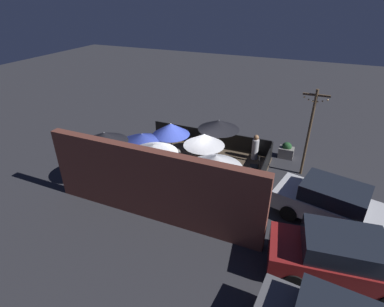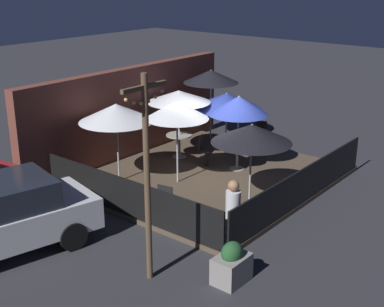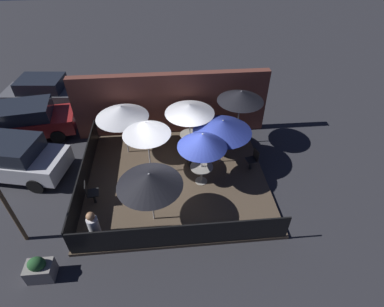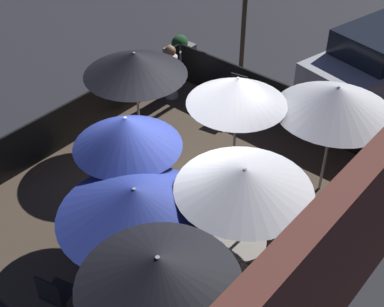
{
  "view_description": "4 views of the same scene",
  "coord_description": "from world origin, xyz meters",
  "px_view_note": "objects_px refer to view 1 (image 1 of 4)",
  "views": [
    {
      "loc": [
        -4.91,
        10.93,
        7.66
      ],
      "look_at": [
        -0.09,
        -0.35,
        0.98
      ],
      "focal_mm": 28.0,
      "sensor_mm": 36.0,
      "label": 1
    },
    {
      "loc": [
        -11.59,
        -8.69,
        5.83
      ],
      "look_at": [
        -0.85,
        0.01,
        1.03
      ],
      "focal_mm": 50.0,
      "sensor_mm": 36.0,
      "label": 2
    },
    {
      "loc": [
        -0.17,
        -8.31,
        8.25
      ],
      "look_at": [
        0.61,
        0.04,
        1.25
      ],
      "focal_mm": 28.0,
      "sensor_mm": 36.0,
      "label": 3
    },
    {
      "loc": [
        5.4,
        4.81,
        6.92
      ],
      "look_at": [
        -0.07,
        0.19,
        1.29
      ],
      "focal_mm": 50.0,
      "sensor_mm": 36.0,
      "label": 4
    }
  ],
  "objects_px": {
    "dining_table_1": "(172,155)",
    "parked_car_0": "(332,203)",
    "light_post": "(309,130)",
    "parked_car_1": "(340,257)",
    "patio_umbrella_3": "(219,125)",
    "planter_box": "(286,151)",
    "dining_table_0": "(156,178)",
    "patron_0": "(255,148)",
    "patio_umbrella_1": "(171,129)",
    "patio_umbrella_2": "(216,161)",
    "patio_chair_2": "(256,166)",
    "patio_umbrella_6": "(105,137)",
    "patio_chair_0": "(129,153)",
    "patio_umbrella_0": "(154,149)",
    "patio_umbrella_5": "(204,140)",
    "patio_umbrella_4": "(142,139)",
    "patio_chair_1": "(170,167)"
  },
  "relations": [
    {
      "from": "patio_umbrella_0",
      "to": "patio_chair_2",
      "type": "relative_size",
      "value": 2.3
    },
    {
      "from": "planter_box",
      "to": "parked_car_0",
      "type": "distance_m",
      "value": 4.99
    },
    {
      "from": "patio_umbrella_1",
      "to": "planter_box",
      "type": "height_order",
      "value": "patio_umbrella_1"
    },
    {
      "from": "patio_umbrella_3",
      "to": "patio_chair_2",
      "type": "relative_size",
      "value": 2.21
    },
    {
      "from": "patio_umbrella_6",
      "to": "parked_car_0",
      "type": "relative_size",
      "value": 0.58
    },
    {
      "from": "patio_umbrella_1",
      "to": "patio_chair_1",
      "type": "xyz_separation_m",
      "value": [
        -0.38,
        0.94,
        -1.44
      ]
    },
    {
      "from": "dining_table_1",
      "to": "patio_chair_0",
      "type": "distance_m",
      "value": 2.16
    },
    {
      "from": "dining_table_1",
      "to": "parked_car_0",
      "type": "xyz_separation_m",
      "value": [
        -7.12,
        1.2,
        0.12
      ]
    },
    {
      "from": "patio_umbrella_1",
      "to": "patio_umbrella_3",
      "type": "xyz_separation_m",
      "value": [
        -1.78,
        -1.61,
        -0.12
      ]
    },
    {
      "from": "patio_umbrella_2",
      "to": "dining_table_0",
      "type": "xyz_separation_m",
      "value": [
        2.64,
        0.0,
        -1.41
      ]
    },
    {
      "from": "patio_umbrella_2",
      "to": "patio_umbrella_6",
      "type": "xyz_separation_m",
      "value": [
        4.72,
        0.34,
        0.25
      ]
    },
    {
      "from": "patio_chair_2",
      "to": "light_post",
      "type": "height_order",
      "value": "light_post"
    },
    {
      "from": "patio_chair_0",
      "to": "parked_car_0",
      "type": "bearing_deg",
      "value": -18.39
    },
    {
      "from": "patio_umbrella_3",
      "to": "planter_box",
      "type": "relative_size",
      "value": 2.42
    },
    {
      "from": "patio_umbrella_4",
      "to": "patio_chair_2",
      "type": "xyz_separation_m",
      "value": [
        -4.81,
        -1.76,
        -1.25
      ]
    },
    {
      "from": "patio_umbrella_2",
      "to": "parked_car_1",
      "type": "bearing_deg",
      "value": 158.8
    },
    {
      "from": "dining_table_1",
      "to": "parked_car_1",
      "type": "height_order",
      "value": "parked_car_1"
    },
    {
      "from": "patio_umbrella_5",
      "to": "light_post",
      "type": "relative_size",
      "value": 0.57
    },
    {
      "from": "parked_car_1",
      "to": "patio_umbrella_3",
      "type": "bearing_deg",
      "value": -51.89
    },
    {
      "from": "planter_box",
      "to": "parked_car_1",
      "type": "relative_size",
      "value": 0.2
    },
    {
      "from": "patio_umbrella_4",
      "to": "patio_umbrella_6",
      "type": "distance_m",
      "value": 1.7
    },
    {
      "from": "patron_0",
      "to": "parked_car_0",
      "type": "height_order",
      "value": "parked_car_0"
    },
    {
      "from": "patio_umbrella_1",
      "to": "patio_umbrella_3",
      "type": "height_order",
      "value": "patio_umbrella_1"
    },
    {
      "from": "patio_umbrella_0",
      "to": "patio_umbrella_4",
      "type": "distance_m",
      "value": 1.53
    },
    {
      "from": "patio_umbrella_0",
      "to": "patio_chair_1",
      "type": "xyz_separation_m",
      "value": [
        -0.13,
        -1.11,
        -1.46
      ]
    },
    {
      "from": "patio_umbrella_2",
      "to": "patio_umbrella_3",
      "type": "distance_m",
      "value": 3.83
    },
    {
      "from": "patio_umbrella_2",
      "to": "parked_car_0",
      "type": "bearing_deg",
      "value": -168.53
    },
    {
      "from": "patron_0",
      "to": "parked_car_1",
      "type": "height_order",
      "value": "parked_car_1"
    },
    {
      "from": "patio_umbrella_1",
      "to": "parked_car_1",
      "type": "xyz_separation_m",
      "value": [
        -7.38,
        3.8,
        -1.24
      ]
    },
    {
      "from": "patio_umbrella_6",
      "to": "patio_umbrella_1",
      "type": "bearing_deg",
      "value": -127.45
    },
    {
      "from": "light_post",
      "to": "parked_car_1",
      "type": "height_order",
      "value": "light_post"
    },
    {
      "from": "dining_table_0",
      "to": "patio_chair_2",
      "type": "bearing_deg",
      "value": -143.07
    },
    {
      "from": "patio_umbrella_3",
      "to": "patio_umbrella_6",
      "type": "height_order",
      "value": "patio_umbrella_6"
    },
    {
      "from": "patio_umbrella_1",
      "to": "patio_umbrella_5",
      "type": "relative_size",
      "value": 0.95
    },
    {
      "from": "patio_chair_1",
      "to": "patron_0",
      "type": "height_order",
      "value": "patron_0"
    },
    {
      "from": "dining_table_1",
      "to": "planter_box",
      "type": "distance_m",
      "value": 5.96
    },
    {
      "from": "light_post",
      "to": "patio_umbrella_2",
      "type": "bearing_deg",
      "value": 53.3
    },
    {
      "from": "dining_table_1",
      "to": "light_post",
      "type": "height_order",
      "value": "light_post"
    },
    {
      "from": "patio_umbrella_0",
      "to": "patio_chair_0",
      "type": "xyz_separation_m",
      "value": [
        2.34,
        -1.53,
        -1.47
      ]
    },
    {
      "from": "patio_umbrella_6",
      "to": "patio_chair_0",
      "type": "relative_size",
      "value": 2.67
    },
    {
      "from": "patio_umbrella_0",
      "to": "patio_umbrella_4",
      "type": "bearing_deg",
      "value": -40.82
    },
    {
      "from": "patio_umbrella_5",
      "to": "dining_table_1",
      "type": "distance_m",
      "value": 2.52
    },
    {
      "from": "patio_umbrella_6",
      "to": "patio_chair_2",
      "type": "height_order",
      "value": "patio_umbrella_6"
    },
    {
      "from": "parked_car_1",
      "to": "patio_umbrella_6",
      "type": "bearing_deg",
      "value": -16.55
    },
    {
      "from": "planter_box",
      "to": "patio_umbrella_3",
      "type": "bearing_deg",
      "value": 27.7
    },
    {
      "from": "patio_umbrella_5",
      "to": "planter_box",
      "type": "height_order",
      "value": "patio_umbrella_5"
    },
    {
      "from": "patio_umbrella_4",
      "to": "planter_box",
      "type": "distance_m",
      "value": 7.45
    },
    {
      "from": "dining_table_0",
      "to": "patron_0",
      "type": "bearing_deg",
      "value": -126.95
    },
    {
      "from": "patron_0",
      "to": "light_post",
      "type": "xyz_separation_m",
      "value": [
        -2.34,
        0.36,
        1.55
      ]
    },
    {
      "from": "patron_0",
      "to": "planter_box",
      "type": "bearing_deg",
      "value": 160.06
    }
  ]
}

